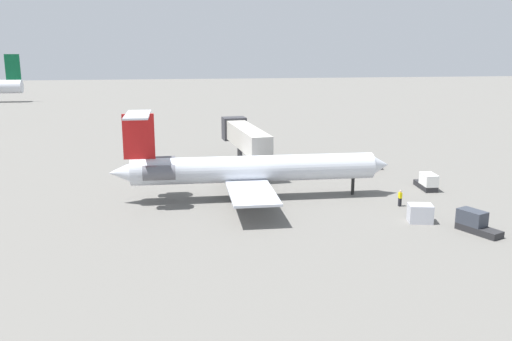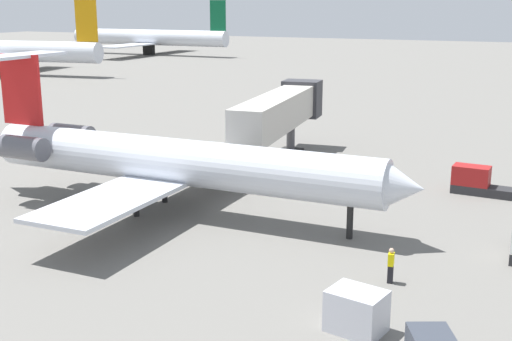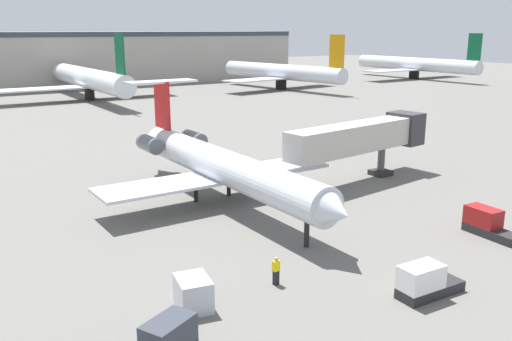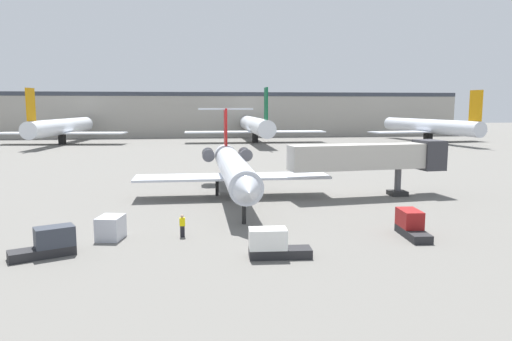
# 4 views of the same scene
# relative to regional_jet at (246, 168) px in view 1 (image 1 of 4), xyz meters

# --- Properties ---
(ground_plane) EXTENTS (400.00, 400.00, 0.10)m
(ground_plane) POSITION_rel_regional_jet_xyz_m (0.74, -1.37, -3.36)
(ground_plane) COLOR #66635E
(regional_jet) EXTENTS (20.45, 29.88, 9.30)m
(regional_jet) POSITION_rel_regional_jet_xyz_m (0.00, 0.00, 0.00)
(regional_jet) COLOR silver
(regional_jet) RESTS_ON ground_plane
(jet_bridge) EXTENTS (17.25, 4.78, 5.92)m
(jet_bridge) POSITION_rel_regional_jet_xyz_m (15.20, -1.53, 0.93)
(jet_bridge) COLOR #B7B2A8
(jet_bridge) RESTS_ON ground_plane
(ground_crew_marshaller) EXTENTS (0.42, 0.30, 1.69)m
(ground_crew_marshaller) POSITION_rel_regional_jet_xyz_m (-4.97, -15.16, -2.46)
(ground_crew_marshaller) COLOR black
(ground_crew_marshaller) RESTS_ON ground_plane
(baggage_tug_lead) EXTENTS (4.07, 1.61, 1.90)m
(baggage_tug_lead) POSITION_rel_regional_jet_xyz_m (0.91, -20.79, -2.48)
(baggage_tug_lead) COLOR #262628
(baggage_tug_lead) RESTS_ON ground_plane
(baggage_tug_trailing) EXTENTS (4.22, 2.96, 1.90)m
(baggage_tug_trailing) POSITION_rel_regional_jet_xyz_m (-13.41, -18.63, -2.48)
(baggage_tug_trailing) COLOR #262628
(baggage_tug_trailing) RESTS_ON ground_plane
(baggage_tug_spare) EXTENTS (1.65, 4.08, 1.90)m
(baggage_tug_spare) POSITION_rel_regional_jet_xyz_m (11.97, -16.99, -2.48)
(baggage_tug_spare) COLOR #262628
(baggage_tug_spare) RESTS_ON ground_plane
(cargo_container_uld) EXTENTS (2.04, 2.43, 1.69)m
(cargo_container_uld) POSITION_rel_regional_jet_xyz_m (-10.13, -15.02, -2.47)
(cargo_container_uld) COLOR silver
(cargo_container_uld) RESTS_ON ground_plane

